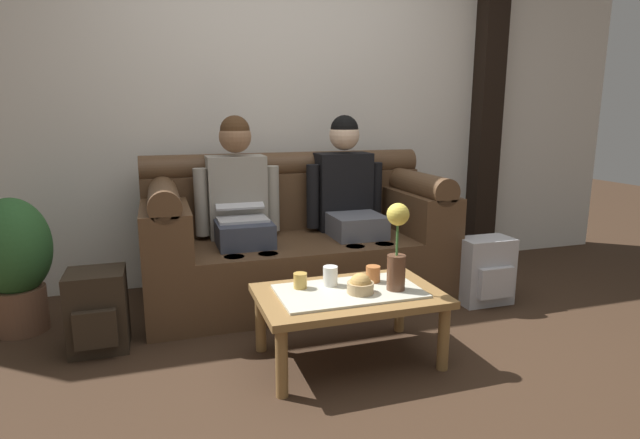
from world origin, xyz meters
TOP-DOWN VIEW (x-y plane):
  - ground_plane at (0.00, 0.00)m, footprint 14.00×14.00m
  - back_wall_patterned at (0.00, 1.70)m, footprint 6.00×0.12m
  - timber_pillar at (1.74, 1.58)m, footprint 0.20×0.20m
  - couch at (-0.00, 1.17)m, footprint 1.97×0.88m
  - person_left at (-0.38, 1.17)m, footprint 0.56×0.67m
  - person_right at (0.38, 1.17)m, footprint 0.56×0.67m
  - coffee_table at (0.00, 0.17)m, footprint 0.91×0.57m
  - flower_vase at (0.22, 0.10)m, footprint 0.11×0.11m
  - snack_bowl at (0.04, 0.11)m, footprint 0.13×0.13m
  - cup_near_left at (-0.07, 0.26)m, footprint 0.07×0.07m
  - cup_near_right at (-0.22, 0.27)m, footprint 0.07×0.07m
  - cup_far_center at (0.17, 0.25)m, footprint 0.07×0.07m
  - backpack_left at (-1.22, 0.69)m, footprint 0.29×0.32m
  - backpack_right at (1.14, 0.63)m, footprint 0.34×0.26m
  - potted_plant at (-1.67, 1.07)m, footprint 0.40×0.40m

SIDE VIEW (x-z plane):
  - ground_plane at x=0.00m, z-range 0.00..0.00m
  - backpack_left at x=-1.22m, z-range 0.00..0.43m
  - backpack_right at x=1.14m, z-range 0.00..0.44m
  - coffee_table at x=0.00m, z-range 0.13..0.51m
  - couch at x=0.00m, z-range -0.11..0.86m
  - snack_bowl at x=0.04m, z-range 0.36..0.47m
  - cup_near_right at x=-0.22m, z-range 0.37..0.45m
  - cup_far_center at x=0.17m, z-range 0.37..0.46m
  - cup_near_left at x=-0.07m, z-range 0.37..0.47m
  - potted_plant at x=-1.67m, z-range 0.04..0.82m
  - flower_vase at x=0.22m, z-range 0.38..0.82m
  - person_left at x=-0.38m, z-range 0.05..1.27m
  - person_right at x=0.38m, z-range 0.05..1.27m
  - back_wall_patterned at x=0.00m, z-range 0.00..2.90m
  - timber_pillar at x=1.74m, z-range 0.00..2.90m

